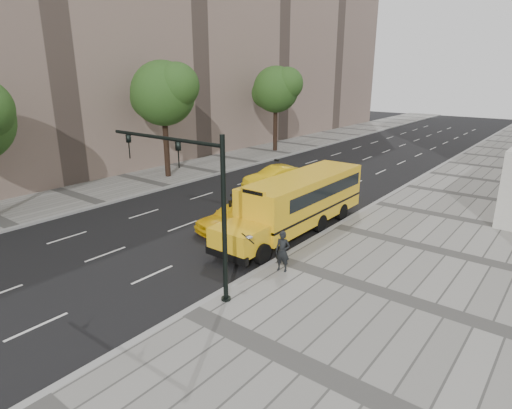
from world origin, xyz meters
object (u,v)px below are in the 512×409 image
Objects in this scene: taxi_far at (276,178)px; pedestrian at (283,251)px; school_bus at (300,199)px; traffic_signal at (196,193)px; tree_b at (164,93)px; taxi_near at (234,216)px; tree_c at (276,89)px.

pedestrian reaches higher than taxi_far.
school_bus is 1.81× the size of traffic_signal.
taxi_near is at bearing -25.60° from tree_b.
traffic_signal reaches higher than taxi_near.
tree_b is at bearing 166.80° from school_bus.
tree_c is 2.00× the size of taxi_near.
tree_c is 1.40× the size of traffic_signal.
traffic_signal reaches higher than school_bus.
taxi_near is 7.84m from traffic_signal.
pedestrian is at bearing -32.60° from taxi_far.
tree_c reaches higher than school_bus.
school_bus is 2.57× the size of taxi_near.
tree_c is 31.35m from traffic_signal.
school_bus reaches higher than pedestrian.
school_bus is 2.28× the size of taxi_far.
tree_c is at bearing 132.11° from taxi_near.
school_bus is 6.42× the size of pedestrian.
tree_c is (-0.00, 15.12, -0.18)m from tree_b.
school_bus is at bearing -51.31° from tree_c.
tree_c is 24.85m from taxi_near.
traffic_signal is (-1.67, -3.36, 3.04)m from pedestrian.
tree_b is 16.11m from school_bus.
traffic_signal is at bearing -129.90° from pedestrian.
pedestrian is (5.19, -2.81, 0.29)m from taxi_near.
school_bus is 3.77m from taxi_near.
traffic_signal is (3.52, -6.17, 3.33)m from taxi_near.
tree_b is 2.06× the size of taxi_near.
tree_b is 11.06m from taxi_far.
taxi_near is 9.05m from taxi_far.
tree_b reaches higher than tree_c.
pedestrian is at bearing 63.54° from traffic_signal.
taxi_near is 0.70× the size of traffic_signal.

